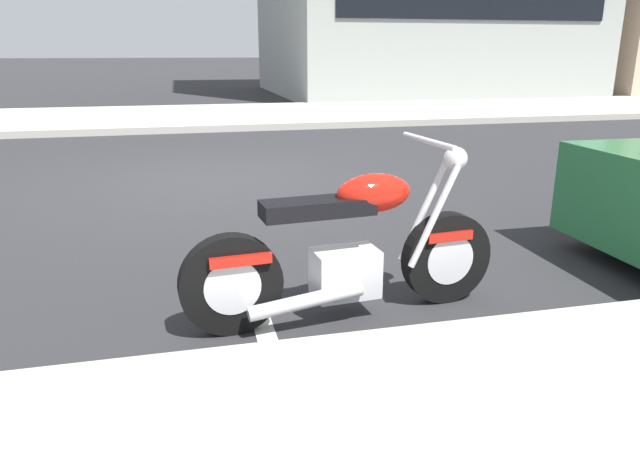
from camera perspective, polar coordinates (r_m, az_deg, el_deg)
The scene contains 4 objects.
ground_plane at distance 7.70m, azimuth -10.13°, elevation 4.67°, with size 260.00×260.00×0.00m, color #28282B.
sidewalk_far_curb at distance 19.27m, azimuth 27.18°, elevation 10.64°, with size 120.00×5.00×0.14m, color #ADA89E.
parking_stall_stripe at distance 3.84m, azimuth -6.11°, elevation -7.87°, with size 0.12×2.20×0.01m, color silver.
parked_motorcycle at distance 3.60m, azimuth 2.86°, elevation -2.37°, with size 2.04×0.62×1.10m.
Camera 1 is at (-0.41, -7.51, 1.62)m, focal length 32.67 mm.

